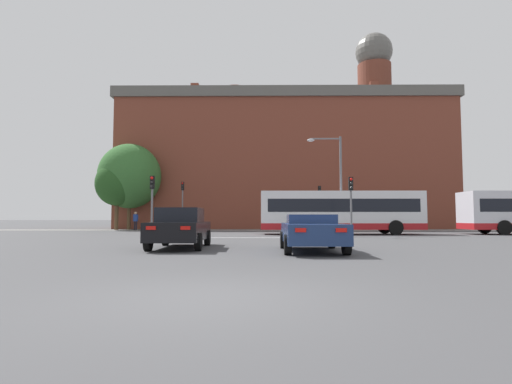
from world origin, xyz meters
TOP-DOWN VIEW (x-y plane):
  - ground_plane at (0.00, 0.00)m, footprint 400.00×400.00m
  - stop_line_strip at (0.00, 17.51)m, footprint 9.86×0.30m
  - far_pavement at (0.00, 31.92)m, footprint 70.96×2.50m
  - brick_civic_building at (3.73, 39.93)m, footprint 36.74×10.53m
  - car_saloon_left at (-2.37, 9.54)m, footprint 2.05×4.63m
  - car_roadster_right at (2.50, 8.04)m, footprint 2.08×4.46m
  - bus_crossing_lead at (6.42, 22.55)m, footprint 11.29×2.73m
  - traffic_light_far_left at (-6.60, 31.57)m, footprint 0.26×0.31m
  - traffic_light_near_right at (6.20, 18.14)m, footprint 0.26×0.31m
  - traffic_light_near_left at (-5.91, 18.42)m, footprint 0.26×0.31m
  - traffic_light_far_right at (6.23, 30.97)m, footprint 0.26×0.31m
  - street_lamp_junction at (5.94, 21.95)m, footprint 2.42×0.36m
  - pedestrian_waiting at (-11.02, 31.65)m, footprint 0.43×0.28m
  - tree_by_building at (-12.31, 33.61)m, footprint 6.15×6.15m
  - tree_kerbside at (-13.14, 32.49)m, footprint 4.12×4.12m

SIDE VIEW (x-z plane):
  - ground_plane at x=0.00m, z-range 0.00..0.00m
  - stop_line_strip at x=0.00m, z-range 0.00..0.01m
  - far_pavement at x=0.00m, z-range 0.00..0.01m
  - car_roadster_right at x=2.50m, z-range 0.04..1.31m
  - car_saloon_left at x=-2.37m, z-range 0.01..1.55m
  - pedestrian_waiting at x=-11.02m, z-range 0.15..1.89m
  - bus_crossing_lead at x=6.42m, z-range 0.11..3.12m
  - traffic_light_near_right at x=6.20m, z-range 0.65..4.27m
  - traffic_light_near_left at x=-5.91m, z-range 0.67..4.41m
  - traffic_light_far_right at x=6.23m, z-range 0.71..4.83m
  - traffic_light_far_left at x=-6.60m, z-range 0.76..5.32m
  - street_lamp_junction at x=5.94m, z-range 0.82..7.70m
  - tree_kerbside at x=-13.14m, z-range 1.15..7.80m
  - tree_by_building at x=-12.31m, z-range 1.04..9.59m
  - brick_civic_building at x=3.73m, z-range -3.60..19.18m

